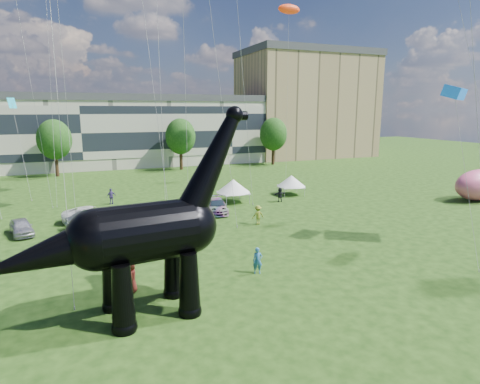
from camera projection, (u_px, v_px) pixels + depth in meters
name	position (u px, v px, depth m)	size (l,w,h in m)	color
ground	(279.00, 324.00, 19.64)	(220.00, 220.00, 0.00)	#16330C
terrace_row	(81.00, 134.00, 71.92)	(78.00, 11.00, 12.00)	beige
apartment_block	(305.00, 107.00, 91.12)	(28.00, 18.00, 22.00)	tan
tree_mid_left	(54.00, 136.00, 62.22)	(5.20, 5.20, 9.44)	#382314
tree_mid_right	(180.00, 134.00, 69.50)	(5.20, 5.20, 9.44)	#382314
tree_far_right	(273.00, 132.00, 76.05)	(5.20, 5.20, 9.44)	#382314
dinosaur_sculpture	(136.00, 237.00, 19.75)	(13.41, 4.09, 10.91)	black
car_silver	(21.00, 227.00, 33.56)	(1.60, 3.97, 1.35)	#B7B6BB
car_grey	(93.00, 219.00, 35.71)	(1.57, 4.50, 1.48)	slate
car_white	(91.00, 214.00, 37.65)	(2.36, 5.11, 1.42)	white
car_dark	(217.00, 206.00, 40.89)	(1.96, 4.82, 1.40)	#595960
gazebo_near	(233.00, 186.00, 45.25)	(3.90, 3.90, 2.63)	white
gazebo_far	(291.00, 181.00, 49.42)	(3.97, 3.97, 2.42)	white
visitors	(112.00, 225.00, 33.39)	(41.71, 24.31, 1.89)	olive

